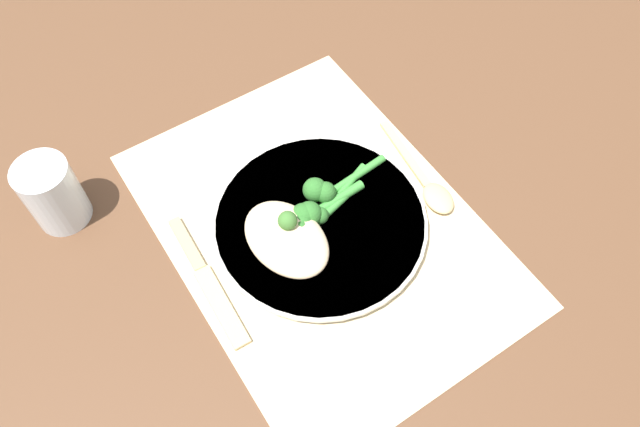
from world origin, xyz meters
The scene contains 12 objects.
ground_plane centered at (0.00, 0.00, 0.00)m, with size 3.00×3.00×0.00m, color brown.
placemat centered at (0.00, 0.00, 0.00)m, with size 0.48×0.34×0.00m.
plate centered at (0.00, 0.00, 0.01)m, with size 0.26×0.26×0.01m.
chicken_fillet centered at (-0.01, 0.05, 0.03)m, with size 0.13×0.10×0.03m.
pesto_dollop_primary centered at (0.00, 0.04, 0.06)m, with size 0.02×0.02×0.02m.
broccoli_stalk_right centered at (0.00, 0.03, 0.03)m, with size 0.04×0.10×0.03m.
broccoli_stalk_left centered at (0.01, 0.02, 0.03)m, with size 0.05×0.11×0.03m.
broccoli_stalk_rear centered at (0.01, 0.00, 0.03)m, with size 0.05×0.12×0.03m.
broccoli_stalk_front centered at (0.03, -0.03, 0.03)m, with size 0.04×0.12×0.03m.
knife centered at (0.01, 0.15, 0.01)m, with size 0.19×0.02×0.01m.
spoon centered at (-0.03, -0.15, 0.01)m, with size 0.16×0.04×0.01m.
water_glass centered at (0.19, 0.25, 0.05)m, with size 0.07×0.07×0.09m.
Camera 1 is at (-0.33, 0.21, 0.65)m, focal length 35.00 mm.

